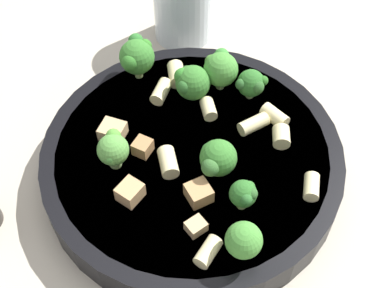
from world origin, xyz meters
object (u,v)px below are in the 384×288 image
at_px(chicken_chunk_2, 130,192).
at_px(chicken_chunk_3, 196,226).
at_px(rigatoni_2, 208,252).
at_px(rigatoni_5, 253,123).
at_px(rigatoni_1, 168,162).
at_px(rigatoni_3, 163,91).
at_px(rigatoni_4, 281,137).
at_px(pasta_bowl, 192,160).
at_px(rigatoni_7, 176,74).
at_px(broccoli_floret_3, 244,194).
at_px(chicken_chunk_1, 113,131).
at_px(chicken_chunk_0, 143,147).
at_px(broccoli_floret_0, 217,158).
at_px(broccoli_floret_2, 221,68).
at_px(rigatoni_6, 273,114).
at_px(broccoli_floret_6, 137,56).
at_px(broccoli_floret_1, 113,149).
at_px(rigatoni_8, 209,109).
at_px(rigatoni_0, 311,187).
at_px(broccoli_floret_7, 245,239).
at_px(broccoli_floret_5, 251,84).
at_px(broccoli_floret_4, 191,82).
at_px(drinking_glass, 183,5).

xyz_separation_m(chicken_chunk_2, chicken_chunk_3, (0.05, 0.04, -0.00)).
relative_size(rigatoni_2, rigatoni_5, 0.88).
bearing_deg(rigatoni_1, rigatoni_3, 160.64).
height_order(rigatoni_3, rigatoni_4, rigatoni_4).
height_order(pasta_bowl, rigatoni_7, rigatoni_7).
height_order(broccoli_floret_3, rigatoni_5, broccoli_floret_3).
bearing_deg(pasta_bowl, rigatoni_1, -72.22).
bearing_deg(broccoli_floret_3, chicken_chunk_1, -147.58).
bearing_deg(chicken_chunk_0, rigatoni_1, 29.21).
bearing_deg(chicken_chunk_1, broccoli_floret_0, 42.77).
bearing_deg(broccoli_floret_2, rigatoni_6, 23.95).
bearing_deg(rigatoni_2, broccoli_floret_3, 122.32).
distance_m(broccoli_floret_6, rigatoni_7, 0.05).
bearing_deg(chicken_chunk_3, broccoli_floret_0, 138.26).
distance_m(pasta_bowl, rigatoni_4, 0.09).
distance_m(broccoli_floret_6, chicken_chunk_0, 0.11).
distance_m(rigatoni_2, rigatoni_6, 0.16).
bearing_deg(broccoli_floret_1, rigatoni_4, 75.32).
bearing_deg(rigatoni_8, chicken_chunk_3, -29.84).
relative_size(broccoli_floret_6, rigatoni_5, 1.54).
bearing_deg(rigatoni_0, broccoli_floret_0, -128.56).
xyz_separation_m(broccoli_floret_1, chicken_chunk_2, (0.04, 0.00, -0.01)).
relative_size(chicken_chunk_2, chicken_chunk_3, 1.31).
bearing_deg(broccoli_floret_1, rigatoni_7, 129.28).
bearing_deg(broccoli_floret_7, rigatoni_7, 172.02).
distance_m(rigatoni_0, rigatoni_1, 0.13).
distance_m(pasta_bowl, chicken_chunk_1, 0.08).
distance_m(broccoli_floret_5, broccoli_floret_6, 0.12).
height_order(broccoli_floret_0, rigatoni_5, broccoli_floret_0).
height_order(broccoli_floret_4, rigatoni_6, broccoli_floret_4).
bearing_deg(broccoli_floret_5, drinking_glass, -177.56).
bearing_deg(broccoli_floret_0, drinking_glass, 163.99).
distance_m(broccoli_floret_0, broccoli_floret_5, 0.10).
relative_size(broccoli_floret_4, rigatoni_7, 1.42).
bearing_deg(broccoli_floret_7, broccoli_floret_6, -178.69).
height_order(rigatoni_0, rigatoni_7, rigatoni_7).
height_order(pasta_bowl, rigatoni_6, rigatoni_6).
bearing_deg(chicken_chunk_1, pasta_bowl, 52.61).
bearing_deg(rigatoni_0, broccoli_floret_3, -99.55).
height_order(broccoli_floret_4, rigatoni_5, broccoli_floret_4).
distance_m(broccoli_floret_1, broccoli_floret_3, 0.13).
bearing_deg(rigatoni_8, broccoli_floret_5, 93.37).
xyz_separation_m(rigatoni_0, drinking_glass, (-0.28, -0.00, 0.00)).
bearing_deg(broccoli_floret_4, chicken_chunk_3, -22.62).
distance_m(broccoli_floret_3, rigatoni_4, 0.08).
distance_m(broccoli_floret_7, chicken_chunk_3, 0.05).
bearing_deg(pasta_bowl, broccoli_floret_4, 156.50).
bearing_deg(chicken_chunk_3, rigatoni_4, 115.20).
bearing_deg(pasta_bowl, rigatoni_7, 165.73).
height_order(broccoli_floret_0, rigatoni_1, broccoli_floret_0).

